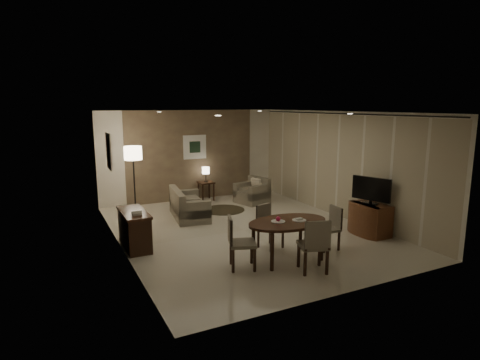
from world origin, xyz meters
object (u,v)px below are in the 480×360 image
chair_left (243,243)px  chair_right (327,228)px  tv_cabinet (370,219)px  dining_table (287,240)px  sofa (189,203)px  chair_near (313,244)px  chair_far (271,227)px  armchair (252,191)px  floor_lamp (134,181)px  side_table (206,191)px  console_desk (134,229)px

chair_left → chair_right: size_ratio=1.10×
tv_cabinet → dining_table: 2.50m
chair_left → sofa: bearing=15.7°
chair_near → chair_right: size_ratio=1.13×
chair_far → chair_right: 1.13m
armchair → floor_lamp: 3.40m
side_table → tv_cabinet: bearing=-66.0°
chair_near → side_table: 5.75m
chair_left → floor_lamp: (-0.93, 4.44, 0.43)m
chair_far → chair_right: size_ratio=1.02×
sofa → side_table: (1.08, 1.56, -0.09)m
console_desk → sofa: console_desk is taller
armchair → side_table: bearing=-145.5°
armchair → sofa: bearing=-89.0°
chair_far → floor_lamp: 4.25m
chair_near → chair_left: bearing=-14.0°
sofa → side_table: bearing=-26.7°
dining_table → chair_left: 0.95m
dining_table → armchair: 4.42m
console_desk → chair_far: (2.45, -1.26, 0.06)m
tv_cabinet → armchair: (-0.99, 3.75, 0.02)m
tv_cabinet → chair_left: bearing=-172.9°
chair_left → armchair: chair_left is taller
dining_table → chair_right: size_ratio=1.83×
chair_near → sofa: size_ratio=0.62×
chair_near → sofa: 4.25m
chair_left → sofa: (0.25, 3.52, -0.10)m
sofa → chair_left: bearing=-176.0°
sofa → armchair: (2.17, 0.65, -0.00)m
chair_near → armchair: size_ratio=1.17×
chair_right → armchair: (0.47, 4.06, -0.06)m
chair_near → chair_left: 1.23m
tv_cabinet → armchair: size_ratio=1.09×
chair_near → console_desk: bearing=-27.4°
chair_near → floor_lamp: 5.47m
dining_table → chair_far: size_ratio=1.79×
chair_far → floor_lamp: size_ratio=0.49×
floor_lamp → chair_far: bearing=-63.2°
tv_cabinet → side_table: tv_cabinet is taller
console_desk → chair_near: (2.52, -2.58, 0.11)m
chair_far → chair_left: 1.18m
chair_left → armchair: (2.42, 4.17, -0.10)m
dining_table → chair_left: chair_left is taller
chair_right → floor_lamp: bearing=-142.0°
dining_table → console_desk: bearing=141.7°
tv_cabinet → dining_table: bearing=-170.4°
chair_near → chair_right: bearing=-122.0°
tv_cabinet → chair_left: 3.44m
chair_near → sofa: (-0.79, 4.17, -0.11)m
console_desk → chair_right: bearing=-27.9°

